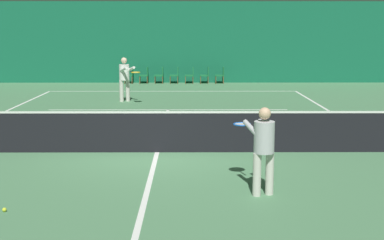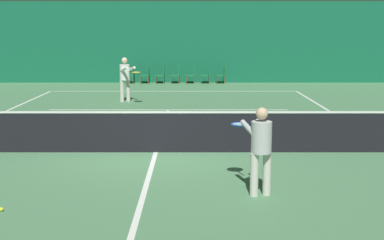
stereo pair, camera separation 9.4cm
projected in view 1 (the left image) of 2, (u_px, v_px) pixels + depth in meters
ground_plane at (157, 152)px, 12.14m from camera, size 60.00×60.00×0.00m
backdrop_curtain at (175, 42)px, 27.34m from camera, size 23.00×0.12×4.13m
court_line_baseline_far at (173, 91)px, 23.87m from camera, size 11.00×0.10×0.00m
court_line_service_far at (168, 110)px, 18.45m from camera, size 8.25×0.10×0.00m
court_line_centre at (157, 152)px, 12.14m from camera, size 0.10×12.80×0.00m
tennis_net at (157, 130)px, 12.05m from camera, size 12.00×0.10×1.07m
player_near at (263, 144)px, 8.94m from camera, size 0.70×1.32×1.50m
player_far at (125, 76)px, 20.35m from camera, size 1.01×1.35×1.69m
courtside_chair_0 at (130, 74)px, 27.05m from camera, size 0.44×0.44×0.84m
courtside_chair_1 at (145, 74)px, 27.06m from camera, size 0.44×0.44×0.84m
courtside_chair_2 at (160, 74)px, 27.06m from camera, size 0.44×0.44×0.84m
courtside_chair_3 at (176, 74)px, 27.07m from camera, size 0.44×0.44×0.84m
courtside_chair_4 at (191, 74)px, 27.07m from camera, size 0.44×0.44×0.84m
courtside_chair_5 at (206, 74)px, 27.08m from camera, size 0.44×0.44×0.84m
courtside_chair_6 at (221, 74)px, 27.08m from camera, size 0.44×0.44×0.84m
tennis_ball at (4, 210)px, 8.21m from camera, size 0.07×0.07×0.07m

